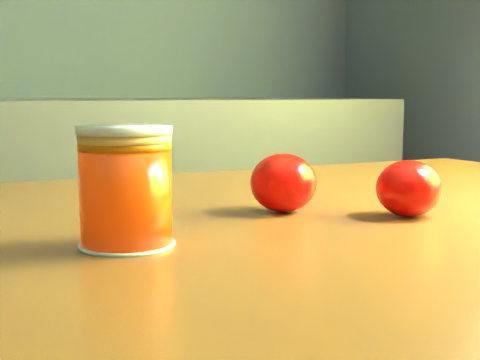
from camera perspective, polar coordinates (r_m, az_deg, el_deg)
name	(u,v)px	position (r m, az deg, el deg)	size (l,w,h in m)	color
table	(304,312)	(0.70, 5.45, -11.17)	(1.12, 0.83, 0.80)	brown
juice_glass	(126,187)	(0.53, -9.73, -0.63)	(0.07, 0.07, 0.09)	#F23704
orange_front	(283,183)	(0.67, 3.72, -0.24)	(0.07, 0.07, 0.06)	red
orange_back	(409,188)	(0.67, 14.19, -0.70)	(0.06, 0.06, 0.06)	red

